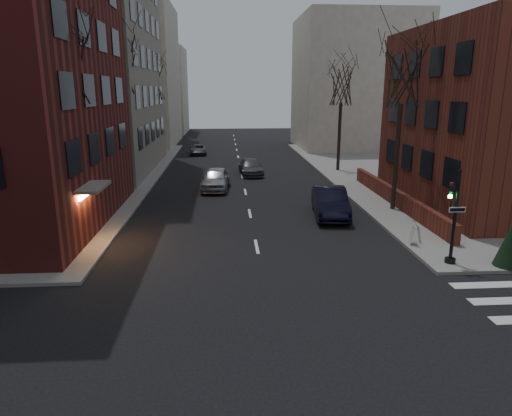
{
  "coord_description": "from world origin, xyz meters",
  "views": [
    {
      "loc": [
        -1.42,
        -8.5,
        7.25
      ],
      "look_at": [
        -0.06,
        11.62,
        2.0
      ],
      "focal_mm": 32.0,
      "sensor_mm": 36.0,
      "label": 1
    }
  ],
  "objects": [
    {
      "name": "low_wall_right",
      "position": [
        9.3,
        19.0,
        0.65
      ],
      "size": [
        0.35,
        16.0,
        1.0
      ],
      "primitive_type": "cube",
      "color": "maroon",
      "rests_on": "sidewalk_far_right"
    },
    {
      "name": "tree_left_a",
      "position": [
        -8.8,
        14.0,
        8.47
      ],
      "size": [
        4.18,
        4.18,
        10.26
      ],
      "color": "#2D231C",
      "rests_on": "sidewalk_far_left"
    },
    {
      "name": "traffic_signal",
      "position": [
        7.94,
        8.99,
        1.91
      ],
      "size": [
        0.76,
        0.44,
        4.0
      ],
      "color": "black",
      "rests_on": "sidewalk_far_right"
    },
    {
      "name": "streetlamp_near",
      "position": [
        -8.2,
        22.0,
        4.24
      ],
      "size": [
        0.36,
        0.36,
        6.28
      ],
      "color": "black",
      "rests_on": "sidewalk_far_left"
    },
    {
      "name": "tree_left_c",
      "position": [
        -8.8,
        40.0,
        8.03
      ],
      "size": [
        3.96,
        3.96,
        9.72
      ],
      "color": "#2D231C",
      "rests_on": "sidewalk_far_left"
    },
    {
      "name": "building_distant_la",
      "position": [
        -15.0,
        55.0,
        9.0
      ],
      "size": [
        14.0,
        16.0,
        18.0
      ],
      "primitive_type": "cube",
      "color": "beige",
      "rests_on": "ground"
    },
    {
      "name": "building_distant_lb",
      "position": [
        -13.0,
        72.0,
        7.0
      ],
      "size": [
        10.0,
        12.0,
        14.0
      ],
      "primitive_type": "cube",
      "color": "beige",
      "rests_on": "ground"
    },
    {
      "name": "car_lane_far",
      "position": [
        -4.53,
        44.21,
        0.56
      ],
      "size": [
        2.1,
        4.12,
        1.11
      ],
      "primitive_type": "imported",
      "rotation": [
        0.0,
        0.0,
        0.06
      ],
      "color": "#434348",
      "rests_on": "ground"
    },
    {
      "name": "building_left_tan",
      "position": [
        -17.0,
        34.0,
        14.0
      ],
      "size": [
        18.0,
        18.0,
        28.0
      ],
      "primitive_type": "cube",
      "color": "gray",
      "rests_on": "ground"
    },
    {
      "name": "car_lane_gray",
      "position": [
        0.8,
        30.91,
        0.67
      ],
      "size": [
        2.15,
        4.71,
        1.34
      ],
      "primitive_type": "imported",
      "rotation": [
        0.0,
        0.0,
        0.06
      ],
      "color": "#3F3F44",
      "rests_on": "ground"
    },
    {
      "name": "tree_right_a",
      "position": [
        8.8,
        18.0,
        8.03
      ],
      "size": [
        3.96,
        3.96,
        9.72
      ],
      "color": "#2D231C",
      "rests_on": "sidewalk_far_right"
    },
    {
      "name": "streetlamp_far",
      "position": [
        -8.2,
        42.0,
        4.24
      ],
      "size": [
        0.36,
        0.36,
        6.28
      ],
      "color": "black",
      "rests_on": "sidewalk_far_left"
    },
    {
      "name": "building_distant_ra",
      "position": [
        15.0,
        50.0,
        8.0
      ],
      "size": [
        14.0,
        14.0,
        16.0
      ],
      "primitive_type": "cube",
      "color": "beige",
      "rests_on": "ground"
    },
    {
      "name": "parked_sedan",
      "position": [
        4.67,
        17.07,
        0.85
      ],
      "size": [
        2.32,
        5.32,
        1.7
      ],
      "primitive_type": "imported",
      "rotation": [
        0.0,
        0.0,
        -0.1
      ],
      "color": "black",
      "rests_on": "ground"
    },
    {
      "name": "tree_left_b",
      "position": [
        -8.8,
        26.0,
        8.91
      ],
      "size": [
        4.4,
        4.4,
        10.8
      ],
      "color": "#2D231C",
      "rests_on": "sidewalk_far_left"
    },
    {
      "name": "evergreen_shrub",
      "position": [
        10.22,
        8.5,
        1.12
      ],
      "size": [
        1.29,
        1.29,
        1.93
      ],
      "primitive_type": "cone",
      "rotation": [
        0.0,
        0.0,
        -0.12
      ],
      "color": "black",
      "rests_on": "sidewalk_far_right"
    },
    {
      "name": "car_lane_silver",
      "position": [
        -2.16,
        24.97,
        0.81
      ],
      "size": [
        2.34,
        4.92,
        1.62
      ],
      "primitive_type": "imported",
      "rotation": [
        0.0,
        0.0,
        -0.09
      ],
      "color": "#99999E",
      "rests_on": "ground"
    },
    {
      "name": "sandwich_board",
      "position": [
        7.5,
        11.5,
        0.61
      ],
      "size": [
        0.5,
        0.63,
        0.92
      ],
      "primitive_type": "cube",
      "rotation": [
        0.0,
        0.0,
        -0.17
      ],
      "color": "silver",
      "rests_on": "sidewalk_far_right"
    },
    {
      "name": "tree_right_b",
      "position": [
        8.8,
        32.0,
        7.59
      ],
      "size": [
        3.74,
        3.74,
        9.18
      ],
      "color": "#2D231C",
      "rests_on": "sidewalk_far_right"
    }
  ]
}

